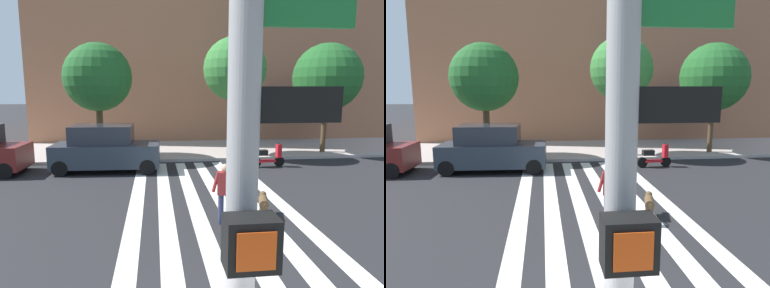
% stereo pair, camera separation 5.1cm
% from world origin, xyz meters
% --- Properties ---
extents(ground_plane, '(160.00, 160.00, 0.00)m').
position_xyz_m(ground_plane, '(0.00, 6.79, 0.00)').
color(ground_plane, '#232326').
extents(sidewalk_far, '(80.00, 6.00, 0.15)m').
position_xyz_m(sidewalk_far, '(0.00, 16.57, 0.07)').
color(sidewalk_far, '#AFA19A').
rests_on(sidewalk_far, ground_plane).
extents(crosswalk_stripes, '(4.95, 12.97, 0.01)m').
position_xyz_m(crosswalk_stripes, '(0.74, 6.79, 0.00)').
color(crosswalk_stripes, silver).
rests_on(crosswalk_stripes, ground_plane).
extents(traffic_light_pole, '(0.74, 0.46, 5.80)m').
position_xyz_m(traffic_light_pole, '(-0.40, -0.81, 3.52)').
color(traffic_light_pole, gray).
rests_on(traffic_light_pole, sidewalk_near).
extents(parked_car_behind_first, '(4.62, 2.10, 2.03)m').
position_xyz_m(parked_car_behind_first, '(-3.04, 12.10, 0.98)').
color(parked_car_behind_first, '#2C333E').
rests_on(parked_car_behind_first, ground_plane).
extents(parked_scooter, '(1.63, 0.50, 1.11)m').
position_xyz_m(parked_scooter, '(4.28, 12.03, 0.48)').
color(parked_scooter, black).
rests_on(parked_scooter, ground_plane).
extents(street_tree_nearest, '(3.35, 3.35, 5.69)m').
position_xyz_m(street_tree_nearest, '(-3.65, 14.55, 4.14)').
color(street_tree_nearest, '#4C3823').
rests_on(street_tree_nearest, sidewalk_far).
extents(street_tree_middle, '(3.23, 3.23, 6.07)m').
position_xyz_m(street_tree_middle, '(3.21, 14.42, 4.57)').
color(street_tree_middle, '#4C3823').
rests_on(street_tree_middle, sidewalk_far).
extents(street_tree_further, '(3.61, 3.61, 5.86)m').
position_xyz_m(street_tree_further, '(8.33, 14.67, 4.20)').
color(street_tree_further, '#4C3823').
rests_on(street_tree_further, sidewalk_far).
extents(pedestrian_dog_walker, '(0.70, 0.33, 1.64)m').
position_xyz_m(pedestrian_dog_walker, '(0.91, 5.72, 0.93)').
color(pedestrian_dog_walker, '#282D4C').
rests_on(pedestrian_dog_walker, ground_plane).
extents(dog_on_leash, '(0.43, 0.98, 0.65)m').
position_xyz_m(dog_on_leash, '(2.10, 6.10, 0.44)').
color(dog_on_leash, brown).
rests_on(dog_on_leash, ground_plane).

